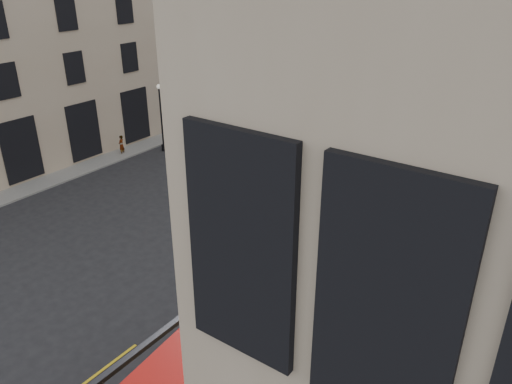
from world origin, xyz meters
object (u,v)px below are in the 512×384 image
Objects in this scene: cafe_table_far at (338,290)px; bicycle at (219,196)px; car_a at (233,164)px; bus_far at (315,119)px; street_lamp_b at (377,100)px; pedestrian_d at (482,147)px; cafe_chair_c at (357,354)px; car_b at (366,153)px; car_c at (230,142)px; traffic_light_far at (257,98)px; pedestrian_a at (292,105)px; pedestrian_e at (121,145)px; cafe_chair_d at (395,293)px; cyclist at (350,190)px; street_lamp_a at (162,122)px; pedestrian_c at (383,116)px; pedestrian_b at (346,101)px; cafe_table_mid at (297,340)px; traffic_light_near at (297,202)px.

bicycle is at bearing 142.10° from cafe_table_far.
bus_far is at bearing 94.39° from car_a.
street_lamp_b is 17.06m from car_a.
pedestrian_d is 30.11m from cafe_chair_c.
car_b is 10.73m from car_c.
traffic_light_far reaches higher than pedestrian_a.
pedestrian_e is 1.76× the size of cafe_chair_d.
cyclist is 0.91× the size of pedestrian_d.
street_lamp_a reaches higher than pedestrian_c.
pedestrian_b is at bearing 142.21° from street_lamp_b.
traffic_light_far is at bearing 127.25° from cafe_table_mid.
cafe_table_mid is at bearing -87.71° from cafe_table_far.
pedestrian_c is (-4.35, 22.25, -1.47)m from traffic_light_near.
street_lamp_b reaches higher than car_c.
cafe_chair_d reaches higher than car_b.
pedestrian_a is 38.75m from cafe_table_mid.
pedestrian_b is at bearing 110.85° from traffic_light_near.
cafe_table_far is at bearing 42.69° from pedestrian_e.
bus_far reaches higher than car_b.
cafe_chair_c reaches higher than pedestrian_d.
bicycle is 21.10m from pedestrian_c.
car_c is at bearing 132.11° from cafe_table_mid.
street_lamp_b is 3.40× the size of pedestrian_e.
cafe_chair_c reaches higher than cyclist.
cafe_table_mid is at bearing -70.43° from street_lamp_b.
street_lamp_b reaches higher than bicycle.
street_lamp_b is 20.88m from bicycle.
pedestrian_e is 30.16m from cafe_chair_c.
pedestrian_e reaches higher than car_a.
car_a reaches higher than pedestrian_a.
traffic_light_far is at bearing 129.75° from cafe_chair_c.
car_a reaches higher than car_c.
bicycle is 1.19× the size of pedestrian_e.
bicycle is (-1.35, -20.75, -1.91)m from street_lamp_b.
pedestrian_d is at bearing -41.50° from bicycle.
street_lamp_a is at bearing -124.51° from street_lamp_b.
cafe_table_far reaches higher than bicycle.
traffic_light_near is 27.57m from pedestrian_b.
pedestrian_a reaches higher than car_c.
car_b is 5.81× the size of cafe_table_mid.
street_lamp_a is 29.62m from cafe_chair_c.
cyclist is (2.04, -6.94, 0.15)m from car_b.
street_lamp_b is 32.67m from cafe_chair_d.
car_a is at bearing -136.43° from pedestrian_b.
cyclist is at bearing -61.56° from bicycle.
street_lamp_a is 20.05m from pedestrian_c.
bus_far reaches higher than pedestrian_c.
traffic_light_far is 2.23× the size of cyclist.
bus_far is 5.25× the size of pedestrian_c.
pedestrian_a is at bearing 124.24° from cafe_chair_c.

